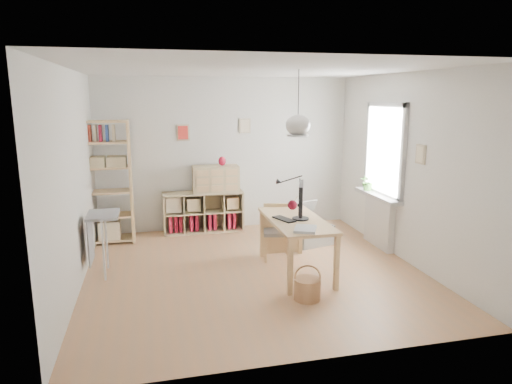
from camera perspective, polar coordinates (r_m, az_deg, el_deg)
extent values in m
plane|color=#AC7D56|center=(6.39, -0.26, -9.84)|extent=(4.50, 4.50, 0.00)
plane|color=white|center=(8.21, -3.80, 4.74)|extent=(4.50, 0.00, 4.50)
plane|color=white|center=(3.92, 7.12, -3.23)|extent=(4.50, 0.00, 4.50)
plane|color=white|center=(5.95, -21.90, 1.19)|extent=(0.00, 4.50, 4.50)
plane|color=white|center=(6.88, 18.33, 2.78)|extent=(0.00, 4.50, 4.50)
plane|color=silver|center=(5.95, -0.29, 15.10)|extent=(4.50, 4.50, 0.00)
cylinder|color=black|center=(5.95, 5.33, 11.77)|extent=(0.01, 0.01, 0.68)
ellipsoid|color=silver|center=(5.96, 5.26, 8.31)|extent=(0.32, 0.32, 0.27)
cube|color=white|center=(7.36, 15.91, 5.06)|extent=(0.03, 1.00, 1.30)
cube|color=silver|center=(6.89, 17.89, 4.50)|extent=(0.06, 0.08, 1.46)
cube|color=silver|center=(7.83, 13.84, 5.54)|extent=(0.06, 0.08, 1.46)
cube|color=silver|center=(7.31, 16.04, 10.44)|extent=(0.06, 1.16, 0.08)
cube|color=silver|center=(7.46, 15.44, -0.21)|extent=(0.06, 1.16, 0.08)
cube|color=silver|center=(7.56, 15.12, -3.63)|extent=(0.10, 0.80, 0.80)
cube|color=silver|center=(7.43, 14.95, -0.46)|extent=(0.22, 1.20, 0.06)
cube|color=#DABC7D|center=(6.17, 5.04, -3.55)|extent=(0.70, 1.50, 0.04)
cube|color=#DABC7D|center=(5.56, 4.27, -9.34)|extent=(0.06, 0.06, 0.71)
cube|color=#DABC7D|center=(6.84, 0.75, -5.23)|extent=(0.06, 0.06, 0.71)
cube|color=#DABC7D|center=(5.76, 10.04, -8.73)|extent=(0.06, 0.06, 0.71)
cube|color=#DABC7D|center=(7.00, 5.54, -4.88)|extent=(0.06, 0.06, 0.71)
cube|color=#D1BF89|center=(8.22, -6.54, -4.82)|extent=(1.40, 0.38, 0.03)
cube|color=#D1BF89|center=(8.05, -6.65, -0.11)|extent=(1.40, 0.38, 0.03)
cube|color=#D1BF89|center=(8.09, -11.42, -2.73)|extent=(0.03, 0.38, 0.72)
cube|color=#D1BF89|center=(8.23, -1.85, -2.24)|extent=(0.03, 0.38, 0.72)
cube|color=#D1BF89|center=(8.30, -6.74, -2.19)|extent=(1.40, 0.02, 0.72)
cube|color=maroon|center=(8.15, -10.64, -3.82)|extent=(0.06, 0.26, 0.30)
cube|color=maroon|center=(8.16, -10.01, -3.79)|extent=(0.05, 0.26, 0.30)
cube|color=maroon|center=(8.16, -9.45, -3.76)|extent=(0.05, 0.26, 0.30)
cube|color=maroon|center=(8.17, -8.12, -3.69)|extent=(0.05, 0.26, 0.30)
cube|color=maroon|center=(8.18, -7.49, -3.66)|extent=(0.05, 0.26, 0.30)
cube|color=maroon|center=(8.21, -5.89, -3.57)|extent=(0.06, 0.26, 0.30)
cube|color=maroon|center=(8.22, -5.26, -3.54)|extent=(0.06, 0.26, 0.30)
cube|color=maroon|center=(8.25, -3.47, -3.44)|extent=(0.06, 0.26, 0.30)
cube|color=maroon|center=(8.27, -2.86, -3.40)|extent=(0.05, 0.26, 0.30)
cube|color=#DABC7D|center=(7.79, -20.96, 0.98)|extent=(0.04, 0.38, 2.00)
cube|color=#DABC7D|center=(7.72, -15.37, 1.25)|extent=(0.04, 0.38, 2.00)
cube|color=#DABC7D|center=(7.97, -17.74, -5.61)|extent=(0.76, 0.38, 0.03)
cube|color=#DABC7D|center=(7.86, -17.92, -2.82)|extent=(0.76, 0.38, 0.03)
cube|color=#DABC7D|center=(7.77, -18.11, 0.03)|extent=(0.76, 0.38, 0.03)
cube|color=#DABC7D|center=(7.71, -18.30, 2.94)|extent=(0.76, 0.38, 0.03)
cube|color=#DABC7D|center=(7.66, -18.49, 5.90)|extent=(0.76, 0.38, 0.03)
cube|color=#DABC7D|center=(7.63, -18.66, 8.36)|extent=(0.76, 0.38, 0.03)
cube|color=navy|center=(7.68, -20.66, 6.85)|extent=(0.04, 0.18, 0.26)
cube|color=maroon|center=(7.67, -20.06, 6.89)|extent=(0.04, 0.18, 0.26)
cube|color=beige|center=(7.66, -19.46, 6.93)|extent=(0.04, 0.18, 0.26)
cube|color=maroon|center=(7.65, -18.87, 6.96)|extent=(0.04, 0.18, 0.26)
cube|color=navy|center=(7.64, -18.11, 7.01)|extent=(0.04, 0.18, 0.26)
cube|color=beige|center=(7.63, -17.36, 7.05)|extent=(0.04, 0.18, 0.26)
cube|color=gray|center=(6.36, -18.60, -2.72)|extent=(0.40, 0.55, 0.04)
cylinder|color=silver|center=(6.27, -18.52, -6.94)|extent=(0.03, 0.03, 0.82)
cylinder|color=silver|center=(6.69, -18.19, -5.75)|extent=(0.03, 0.03, 0.82)
cube|color=gray|center=(6.47, -20.00, -5.62)|extent=(0.02, 0.50, 0.62)
cube|color=gray|center=(6.73, 2.64, -4.96)|extent=(0.47, 0.47, 0.06)
cube|color=#DABC7D|center=(6.63, 1.23, -7.23)|extent=(0.04, 0.04, 0.39)
cube|color=#DABC7D|center=(6.95, 1.17, -6.33)|extent=(0.04, 0.04, 0.39)
cube|color=#DABC7D|center=(6.65, 4.14, -7.22)|extent=(0.04, 0.04, 0.39)
cube|color=#DABC7D|center=(6.96, 3.95, -6.32)|extent=(0.04, 0.04, 0.39)
cube|color=#DABC7D|center=(6.84, 2.59, -2.89)|extent=(0.39, 0.12, 0.35)
cylinder|color=#AC764D|center=(5.55, 6.43, -11.97)|extent=(0.31, 0.31, 0.26)
torus|color=#AC764D|center=(5.49, 6.47, -10.56)|extent=(0.31, 0.10, 0.32)
cube|color=silver|center=(7.56, 6.98, -6.37)|extent=(0.71, 0.58, 0.02)
cube|color=silver|center=(7.35, 5.12, -5.65)|extent=(0.14, 0.41, 0.32)
cube|color=silver|center=(7.69, 8.81, -4.96)|extent=(0.14, 0.41, 0.32)
cube|color=silver|center=(7.36, 7.93, -5.69)|extent=(0.60, 0.19, 0.32)
cube|color=silver|center=(7.67, 6.12, -4.92)|extent=(0.60, 0.19, 0.32)
cube|color=silver|center=(7.73, 5.40, -2.48)|extent=(0.65, 0.36, 0.40)
sphere|color=yellow|center=(7.36, 6.37, -5.04)|extent=(0.14, 0.14, 0.14)
sphere|color=#1C80C6|center=(7.59, 7.44, -4.54)|extent=(0.14, 0.14, 0.14)
sphere|color=#B73B16|center=(7.46, 6.99, -4.82)|extent=(0.14, 0.14, 0.14)
sphere|color=green|center=(7.53, 8.45, -4.72)|extent=(0.14, 0.14, 0.14)
cylinder|color=black|center=(6.14, 5.59, -3.33)|extent=(0.22, 0.22, 0.02)
cylinder|color=black|center=(6.13, 5.60, -2.77)|extent=(0.05, 0.05, 0.10)
cube|color=black|center=(6.07, 5.64, -0.63)|extent=(0.24, 0.55, 0.37)
cube|color=black|center=(6.11, 3.53, -3.40)|extent=(0.26, 0.39, 0.02)
cylinder|color=black|center=(6.85, 5.45, -1.64)|extent=(0.06, 0.06, 0.04)
cylinder|color=black|center=(6.81, 5.48, 0.01)|extent=(0.02, 0.02, 0.40)
cone|color=black|center=(6.59, 2.94, 1.26)|extent=(0.10, 0.07, 0.09)
sphere|color=#4C0A11|center=(6.64, 4.58, -1.63)|extent=(0.14, 0.14, 0.14)
cube|color=silver|center=(5.65, 6.19, -4.62)|extent=(0.37, 0.40, 0.03)
cube|color=#D1BF89|center=(8.04, -5.06, 1.67)|extent=(0.81, 0.39, 0.46)
ellipsoid|color=maroon|center=(8.00, -4.25, 3.87)|extent=(0.13, 0.13, 0.16)
imported|color=#3D712A|center=(7.65, 13.83, 1.29)|extent=(0.32, 0.30, 0.29)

